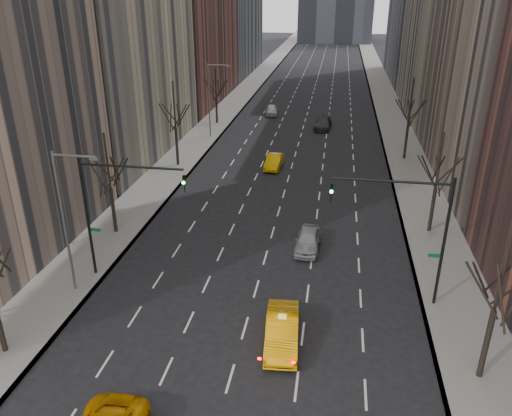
% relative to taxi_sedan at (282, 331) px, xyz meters
% --- Properties ---
extents(sidewalk_left, '(4.50, 320.00, 0.15)m').
position_rel_taxi_sedan_xyz_m(sidewalk_left, '(-14.44, 62.94, -0.73)').
color(sidewalk_left, slate).
rests_on(sidewalk_left, ground).
extents(sidewalk_right, '(4.50, 320.00, 0.15)m').
position_rel_taxi_sedan_xyz_m(sidewalk_right, '(10.06, 62.94, -0.73)').
color(sidewalk_right, slate).
rests_on(sidewalk_right, ground).
extents(tree_lw_b, '(3.36, 3.50, 7.82)m').
position_rel_taxi_sedan_xyz_m(tree_lw_b, '(-14.19, 10.94, 2.91)').
color(tree_lw_b, black).
rests_on(tree_lw_b, ground).
extents(tree_lw_c, '(3.36, 3.50, 8.74)m').
position_rel_taxi_sedan_xyz_m(tree_lw_c, '(-14.19, 26.94, 3.23)').
color(tree_lw_c, black).
rests_on(tree_lw_c, ground).
extents(tree_lw_d, '(3.36, 3.50, 7.36)m').
position_rel_taxi_sedan_xyz_m(tree_lw_d, '(-14.19, 44.94, 2.76)').
color(tree_lw_d, black).
rests_on(tree_lw_d, ground).
extents(tree_rw_a, '(3.36, 3.50, 8.28)m').
position_rel_taxi_sedan_xyz_m(tree_rw_a, '(9.81, -1.06, 3.07)').
color(tree_rw_a, black).
rests_on(tree_rw_a, ground).
extents(tree_rw_b, '(3.36, 3.50, 7.82)m').
position_rel_taxi_sedan_xyz_m(tree_rw_b, '(9.81, 14.94, 2.91)').
color(tree_rw_b, black).
rests_on(tree_rw_b, ground).
extents(tree_rw_c, '(3.36, 3.50, 8.74)m').
position_rel_taxi_sedan_xyz_m(tree_rw_c, '(9.81, 32.94, 3.23)').
color(tree_rw_c, black).
rests_on(tree_rw_c, ground).
extents(traffic_mast_left, '(6.69, 0.39, 8.00)m').
position_rel_taxi_sedan_xyz_m(traffic_mast_left, '(-11.29, 4.94, 4.68)').
color(traffic_mast_left, black).
rests_on(traffic_mast_left, ground).
extents(traffic_mast_right, '(6.69, 0.39, 8.00)m').
position_rel_taxi_sedan_xyz_m(traffic_mast_right, '(6.92, 4.94, 4.68)').
color(traffic_mast_right, black).
rests_on(traffic_mast_right, ground).
extents(streetlight_near, '(2.83, 0.22, 9.00)m').
position_rel_taxi_sedan_xyz_m(streetlight_near, '(-13.03, 2.94, 4.81)').
color(streetlight_near, slate).
rests_on(streetlight_near, ground).
extents(streetlight_far, '(2.83, 0.22, 9.00)m').
position_rel_taxi_sedan_xyz_m(streetlight_far, '(-13.03, 37.94, 4.81)').
color(streetlight_far, slate).
rests_on(streetlight_far, ground).
extents(taxi_sedan, '(2.07, 5.00, 1.61)m').
position_rel_taxi_sedan_xyz_m(taxi_sedan, '(0.00, 0.00, 0.00)').
color(taxi_sedan, '#FBA205').
rests_on(taxi_sedan, ground).
extents(silver_sedan_ahead, '(1.87, 4.33, 1.45)m').
position_rel_taxi_sedan_xyz_m(silver_sedan_ahead, '(0.68, 10.73, -0.08)').
color(silver_sedan_ahead, gray).
rests_on(silver_sedan_ahead, ground).
extents(far_taxi, '(1.73, 4.33, 1.40)m').
position_rel_taxi_sedan_xyz_m(far_taxi, '(-3.99, 27.94, -0.10)').
color(far_taxi, '#ECAB04').
rests_on(far_taxi, ground).
extents(far_suv_grey, '(2.45, 5.25, 1.48)m').
position_rel_taxi_sedan_xyz_m(far_suv_grey, '(0.45, 44.53, -0.06)').
color(far_suv_grey, '#2D2D32').
rests_on(far_suv_grey, ground).
extents(far_car_white, '(2.20, 4.41, 1.44)m').
position_rel_taxi_sedan_xyz_m(far_car_white, '(-7.35, 51.28, -0.08)').
color(far_car_white, silver).
rests_on(far_car_white, ground).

